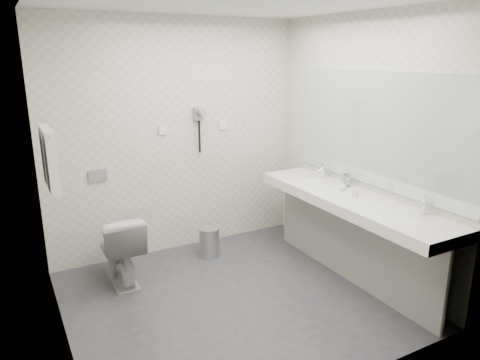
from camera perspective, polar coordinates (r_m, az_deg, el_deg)
floor at (r=4.16m, az=-0.86°, el=-14.84°), size 2.80×2.80×0.00m
ceiling at (r=3.60m, az=-1.03°, el=21.85°), size 2.80×2.80×0.00m
wall_back at (r=4.85m, az=-8.11°, el=5.30°), size 2.80×0.00×2.80m
wall_front at (r=2.65m, az=12.26°, el=-3.76°), size 2.80×0.00×2.80m
wall_left at (r=3.30m, az=-23.01°, el=-0.78°), size 0.00×2.60×2.60m
wall_right at (r=4.49m, az=15.13°, el=4.07°), size 0.00×2.60×2.60m
vanity_counter at (r=4.28m, az=13.85°, el=-2.64°), size 0.55×2.20×0.10m
vanity_panel at (r=4.45m, az=13.73°, el=-7.80°), size 0.03×2.15×0.75m
vanity_post_near at (r=3.85m, az=24.68°, el=-12.72°), size 0.06×0.06×0.75m
vanity_post_far at (r=5.22m, az=6.34°, el=-3.85°), size 0.06×0.06×0.75m
mirror at (r=4.31m, az=17.00°, el=6.16°), size 0.02×2.20×1.05m
basin_near at (r=3.85m, az=20.37°, el=-4.76°), size 0.40×0.31×0.05m
basin_far at (r=4.75m, az=8.64°, el=-0.10°), size 0.40×0.31×0.05m
faucet_near at (r=3.96m, az=22.37°, el=-3.00°), size 0.04×0.04×0.15m
faucet_far at (r=4.84m, az=10.53°, el=1.23°), size 0.04×0.04×0.15m
soap_bottle_a at (r=4.24m, az=14.49°, el=-1.42°), size 0.07×0.07×0.10m
soap_bottle_b at (r=4.41m, az=13.01°, el=-0.75°), size 0.08×0.08×0.09m
glass_left at (r=4.54m, az=13.45°, el=-0.16°), size 0.06×0.06×0.11m
glass_right at (r=4.62m, az=13.27°, el=0.09°), size 0.07×0.07×0.11m
toilet at (r=4.44m, az=-15.05°, el=-8.35°), size 0.39×0.68×0.69m
flush_plate at (r=4.68m, az=-17.68°, el=0.55°), size 0.18×0.02×0.12m
pedal_bin at (r=4.89m, az=-3.96°, el=-7.96°), size 0.24×0.24×0.31m
bin_lid at (r=4.82m, az=-4.00°, el=-6.20°), size 0.22×0.22×0.02m
towel_rail at (r=3.78m, az=-23.66°, el=5.80°), size 0.02×0.62×0.02m
towel_near at (r=3.68m, az=-22.91°, el=2.14°), size 0.07×0.24×0.48m
towel_far at (r=3.96m, az=-23.37°, el=2.97°), size 0.07×0.24×0.48m
dryer_cradle at (r=4.88m, az=-5.32°, el=8.42°), size 0.10×0.04×0.14m
dryer_barrel at (r=4.81m, az=-5.00°, el=8.68°), size 0.08×0.14×0.08m
dryer_cord at (r=4.90m, az=-5.18°, el=5.50°), size 0.02×0.02×0.35m
switch_plate_a at (r=4.77m, az=-9.80°, el=6.28°), size 0.09×0.02×0.09m
switch_plate_b at (r=5.04m, az=-2.21°, el=6.99°), size 0.09×0.02×0.09m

